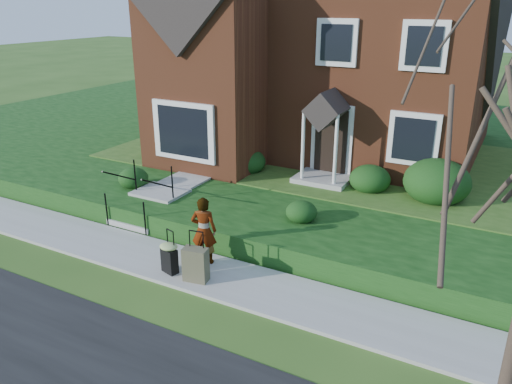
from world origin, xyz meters
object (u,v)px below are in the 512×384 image
Objects in this scene: front_steps at (150,203)px; suitcase_olive at (196,264)px; suitcase_black at (169,256)px; woman at (204,231)px.

suitcase_olive is (3.08, -2.23, -0.02)m from front_steps.
suitcase_olive reaches higher than suitcase_black.
front_steps is 3.18m from woman.
suitcase_black is (-0.42, -0.75, -0.40)m from woman.
woman is 1.58× the size of suitcase_black.
suitcase_olive is at bearing 90.90° from woman.
front_steps is at bearing 152.88° from suitcase_black.
suitcase_olive is (0.28, -0.76, -0.42)m from woman.
suitcase_olive is at bearing -35.95° from front_steps.
woman is (2.79, -1.47, 0.40)m from front_steps.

